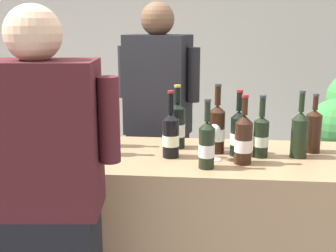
{
  "coord_description": "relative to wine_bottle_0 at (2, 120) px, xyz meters",
  "views": [
    {
      "loc": [
        0.26,
        -2.11,
        1.63
      ],
      "look_at": [
        0.06,
        0.0,
        1.11
      ],
      "focal_mm": 46.15,
      "sensor_mm": 36.0,
      "label": 1
    }
  ],
  "objects": [
    {
      "name": "counter",
      "position": [
        0.88,
        -0.14,
        -0.61
      ],
      "size": [
        2.15,
        0.65,
        0.96
      ],
      "primitive_type": "cube",
      "color": "#9E7A56",
      "rests_on": "ground_plane"
    },
    {
      "name": "ice_bucket",
      "position": [
        0.34,
        -0.09,
        -0.0
      ],
      "size": [
        0.2,
        0.2,
        0.24
      ],
      "color": "silver",
      "rests_on": "counter"
    },
    {
      "name": "wine_bottle_11",
      "position": [
        1.32,
        -0.25,
        -0.01
      ],
      "size": [
        0.08,
        0.08,
        0.33
      ],
      "color": "black",
      "rests_on": "counter"
    },
    {
      "name": "wine_bottle_7",
      "position": [
        1.14,
        -0.33,
        -0.01
      ],
      "size": [
        0.08,
        0.08,
        0.33
      ],
      "color": "black",
      "rests_on": "counter"
    },
    {
      "name": "wine_bottle_6",
      "position": [
        1.6,
        -0.12,
        -0.0
      ],
      "size": [
        0.08,
        0.08,
        0.34
      ],
      "color": "black",
      "rests_on": "counter"
    },
    {
      "name": "wine_bottle_2",
      "position": [
        1.69,
        -0.02,
        -0.01
      ],
      "size": [
        0.08,
        0.08,
        0.31
      ],
      "color": "black",
      "rests_on": "counter"
    },
    {
      "name": "wine_bottle_0",
      "position": [
        0.0,
        0.0,
        0.0
      ],
      "size": [
        0.08,
        0.08,
        0.37
      ],
      "color": "black",
      "rests_on": "counter"
    },
    {
      "name": "wine_bottle_8",
      "position": [
        1.41,
        -0.13,
        -0.02
      ],
      "size": [
        0.08,
        0.08,
        0.31
      ],
      "color": "black",
      "rests_on": "counter"
    },
    {
      "name": "person_server",
      "position": [
        0.82,
        0.5,
        -0.23
      ],
      "size": [
        0.54,
        0.33,
        1.74
      ],
      "color": "black",
      "rests_on": "ground_plane"
    },
    {
      "name": "person_guest",
      "position": [
        0.53,
        -0.76,
        -0.26
      ],
      "size": [
        0.59,
        0.28,
        1.69
      ],
      "color": "black",
      "rests_on": "ground_plane"
    },
    {
      "name": "wine_bottle_3",
      "position": [
        0.98,
        -0.01,
        -0.0
      ],
      "size": [
        0.08,
        0.08,
        0.34
      ],
      "color": "black",
      "rests_on": "counter"
    },
    {
      "name": "wine_bottle_9",
      "position": [
        0.59,
        -0.17,
        -0.0
      ],
      "size": [
        0.07,
        0.07,
        0.34
      ],
      "color": "black",
      "rests_on": "counter"
    },
    {
      "name": "wall_back",
      "position": [
        0.88,
        2.46,
        0.31
      ],
      "size": [
        8.0,
        0.1,
        2.8
      ],
      "primitive_type": "cube",
      "color": "beige",
      "rests_on": "ground_plane"
    },
    {
      "name": "wine_bottle_1",
      "position": [
        0.61,
        -0.02,
        -0.01
      ],
      "size": [
        0.07,
        0.07,
        0.33
      ],
      "color": "black",
      "rests_on": "counter"
    },
    {
      "name": "wine_bottle_4",
      "position": [
        1.3,
        -0.12,
        -0.01
      ],
      "size": [
        0.08,
        0.08,
        0.34
      ],
      "color": "black",
      "rests_on": "counter"
    },
    {
      "name": "wine_glass",
      "position": [
        1.18,
        -0.2,
        -0.0
      ],
      "size": [
        0.07,
        0.07,
        0.18
      ],
      "color": "silver",
      "rests_on": "counter"
    },
    {
      "name": "wine_bottle_5",
      "position": [
        1.19,
        -0.08,
        0.0
      ],
      "size": [
        0.08,
        0.08,
        0.36
      ],
      "color": "black",
      "rests_on": "counter"
    },
    {
      "name": "wine_bottle_10",
      "position": [
        0.96,
        -0.18,
        -0.01
      ],
      "size": [
        0.08,
        0.08,
        0.34
      ],
      "color": "black",
      "rests_on": "counter"
    }
  ]
}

